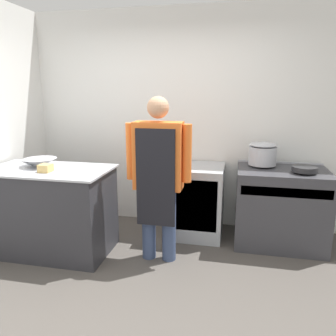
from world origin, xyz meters
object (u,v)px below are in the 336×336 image
at_px(saute_pan, 304,169).
at_px(person_cook, 158,171).
at_px(plastic_tub, 46,168).
at_px(stove, 280,207).
at_px(fridge_unit, 196,200).
at_px(stock_pot, 263,153).
at_px(mixing_bowl, 40,163).

bearing_deg(saute_pan, person_cook, -160.17).
bearing_deg(plastic_tub, stove, 19.12).
relative_size(stove, person_cook, 0.58).
xyz_separation_m(fridge_unit, stock_pot, (0.74, 0.07, 0.59)).
distance_m(fridge_unit, saute_pan, 1.27).
height_order(stove, saute_pan, saute_pan).
distance_m(fridge_unit, stock_pot, 0.95).
distance_m(plastic_tub, saute_pan, 2.67).
distance_m(stove, saute_pan, 0.53).
bearing_deg(stock_pot, mixing_bowl, -162.20).
xyz_separation_m(fridge_unit, mixing_bowl, (-1.60, -0.68, 0.54)).
height_order(person_cook, plastic_tub, person_cook).
bearing_deg(person_cook, fridge_unit, 67.20).
xyz_separation_m(person_cook, plastic_tub, (-1.12, -0.18, 0.01)).
bearing_deg(person_cook, mixing_bowl, 179.27).
height_order(mixing_bowl, saute_pan, mixing_bowl).
bearing_deg(stove, person_cook, -152.85).
relative_size(mixing_bowl, plastic_tub, 3.02).
xyz_separation_m(stove, mixing_bowl, (-2.56, -0.63, 0.53)).
distance_m(stove, mixing_bowl, 2.69).
bearing_deg(stock_pot, person_cook, -143.49).
bearing_deg(person_cook, plastic_tub, -170.92).
height_order(stock_pot, saute_pan, stock_pot).
bearing_deg(saute_pan, fridge_unit, 171.35).
xyz_separation_m(fridge_unit, person_cook, (-0.29, -0.70, 0.53)).
height_order(stove, fridge_unit, stove).
bearing_deg(stock_pot, fridge_unit, -174.76).
bearing_deg(fridge_unit, stove, -3.28).
xyz_separation_m(person_cook, stock_pot, (1.04, 0.77, 0.07)).
relative_size(mixing_bowl, saute_pan, 1.35).
xyz_separation_m(person_cook, saute_pan, (1.45, 0.52, -0.03)).
relative_size(person_cook, stock_pot, 5.33).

